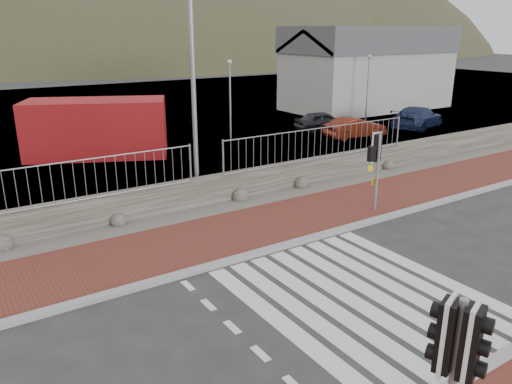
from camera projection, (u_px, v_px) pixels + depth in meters
ground at (361, 296)px, 10.97m from camera, size 220.00×220.00×0.00m
sidewalk_far at (251, 229)px, 14.54m from camera, size 40.00×3.00×0.08m
kerb_near at (486, 368)px, 8.56m from camera, size 40.00×0.25×0.12m
kerb_far at (281, 247)px, 13.34m from camera, size 40.00×0.25×0.12m
zebra_crossing at (361, 296)px, 10.96m from camera, size 4.62×5.60×0.01m
gravel_strip at (218, 210)px, 16.13m from camera, size 40.00×1.50×0.06m
stone_wall at (206, 191)px, 16.64m from camera, size 40.00×0.60×0.90m
railing at (207, 152)px, 16.09m from camera, size 18.07×0.07×1.22m
quay at (62, 118)px, 33.17m from camera, size 120.00×40.00×0.50m
harbor_building at (368, 68)px, 36.30m from camera, size 12.20×6.20×5.80m
hills_backdrop at (38, 193)px, 91.58m from camera, size 254.00×90.00×100.00m
traffic_signal_near at (456, 356)px, 5.84m from camera, size 0.44×0.35×2.69m
traffic_signal_far at (378, 155)px, 15.50m from camera, size 0.61×0.23×2.58m
streetlight at (196, 45)px, 15.96m from camera, size 1.92×0.38×9.07m
shipping_container at (97, 128)px, 22.80m from camera, size 6.69×4.91×2.57m
car_a at (323, 121)px, 28.76m from camera, size 3.47×1.95×1.12m
car_b at (355, 128)px, 26.77m from camera, size 3.51×1.69×1.11m
car_c at (417, 117)px, 29.38m from camera, size 4.82×3.15×1.30m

